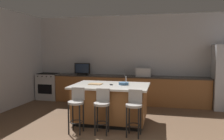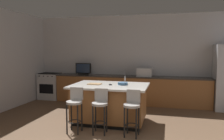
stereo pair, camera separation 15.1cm
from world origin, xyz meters
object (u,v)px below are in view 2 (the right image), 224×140
Objects in this scene: kitchen_island at (110,103)px; tv_monitor at (83,69)px; bar_stool_left at (75,106)px; microwave at (144,72)px; cell_phone at (110,85)px; fruit_bowl at (123,84)px; cutting_board at (95,84)px; bar_stool_right at (132,109)px; bar_stool_center at (100,107)px; range_oven at (51,86)px.

tv_monitor is at bearing 126.67° from kitchen_island.
bar_stool_left is at bearing -123.30° from kitchen_island.
cell_phone is at bearing -106.64° from microwave.
fruit_bowl is 0.70m from cutting_board.
tv_monitor reaches higher than bar_stool_left.
microwave is 1.51× the size of cutting_board.
cell_phone is at bearing 135.41° from bar_stool_right.
bar_stool_center reaches higher than cutting_board.
kitchen_island is at bearing 130.23° from cell_phone.
range_oven is 2.96× the size of cutting_board.
bar_stool_left reaches higher than cutting_board.
bar_stool_left is 1.24m from bar_stool_right.
bar_stool_center is 0.92m from cutting_board.
tv_monitor is at bearing 133.10° from fruit_bowl.
fruit_bowl is (0.31, 0.85, 0.39)m from bar_stool_center.
microwave reaches higher than range_oven.
bar_stool_right is at bearing -69.47° from cell_phone.
bar_stool_left is at bearing -112.37° from microwave.
microwave reaches higher than fruit_bowl.
cutting_board reaches higher than cell_phone.
range_oven is at bearing 125.85° from bar_stool_left.
cutting_board is at bearing -40.66° from range_oven.
bar_stool_left reaches higher than bar_stool_center.
kitchen_island is at bearing -107.19° from microwave.
bar_stool_center is at bearing -110.24° from fruit_bowl.
range_oven is 1.45m from tv_monitor.
microwave reaches higher than bar_stool_left.
kitchen_island is 2.20m from microwave.
range_oven reaches higher than kitchen_island.
cell_phone is (0.02, -0.01, 0.46)m from kitchen_island.
bar_stool_center reaches higher than cell_phone.
bar_stool_left is 0.56m from bar_stool_center.
kitchen_island is 3.85× the size of microwave.
fruit_bowl is 1.61× the size of cell_phone.
bar_stool_right is 6.35× the size of cell_phone.
fruit_bowl is at bearing 8.32° from cutting_board.
kitchen_island is 0.79m from bar_stool_center.
cell_phone is at bearing -36.13° from range_oven.
cutting_board is (-1.06, 0.73, 0.37)m from bar_stool_right.
range_oven is 3.49m from cell_phone.
cutting_board is at bearing 149.38° from bar_stool_right.
bar_stool_center is 1.00× the size of bar_stool_right.
bar_stool_right is at bearing -34.47° from cutting_board.
fruit_bowl reaches higher than bar_stool_right.
tv_monitor is 3.66× the size of cell_phone.
tv_monitor is 0.57× the size of bar_stool_left.
bar_stool_right is (2.15, -2.73, -0.54)m from tv_monitor.
range_oven is at bearing 177.77° from tv_monitor.
bar_stool_center and bar_stool_right have the same top height.
cutting_board is at bearing -175.56° from kitchen_island.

